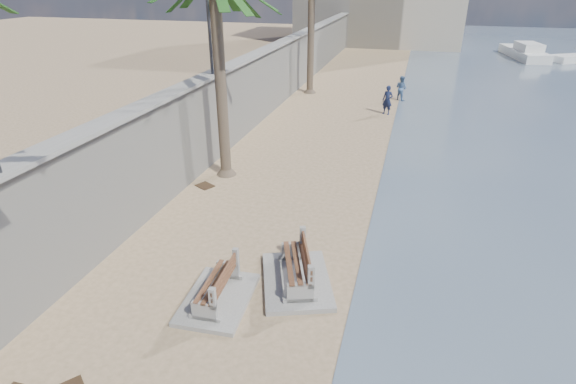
{
  "coord_description": "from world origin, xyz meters",
  "views": [
    {
      "loc": [
        2.87,
        -4.95,
        7.22
      ],
      "look_at": [
        -0.5,
        7.0,
        1.2
      ],
      "focal_mm": 28.0,
      "sensor_mm": 36.0,
      "label": 1
    }
  ],
  "objects_px": {
    "person_b": "(401,87)",
    "yacht_far": "(523,54)",
    "person_a": "(388,98)",
    "bench_near": "(297,268)",
    "bench_far": "(217,287)"
  },
  "relations": [
    {
      "from": "bench_near",
      "to": "person_b",
      "type": "xyz_separation_m",
      "value": [
        1.53,
        20.14,
        0.4
      ]
    },
    {
      "from": "bench_far",
      "to": "yacht_far",
      "type": "xyz_separation_m",
      "value": [
        13.75,
        41.28,
        -0.06
      ]
    },
    {
      "from": "bench_far",
      "to": "person_b",
      "type": "relative_size",
      "value": 1.37
    },
    {
      "from": "bench_far",
      "to": "yacht_far",
      "type": "relative_size",
      "value": 0.29
    },
    {
      "from": "bench_near",
      "to": "yacht_far",
      "type": "distance_m",
      "value": 41.84
    },
    {
      "from": "bench_near",
      "to": "person_a",
      "type": "distance_m",
      "value": 16.62
    },
    {
      "from": "bench_far",
      "to": "yacht_far",
      "type": "bearing_deg",
      "value": 71.58
    },
    {
      "from": "bench_far",
      "to": "person_b",
      "type": "height_order",
      "value": "person_b"
    },
    {
      "from": "person_b",
      "to": "yacht_far",
      "type": "bearing_deg",
      "value": -83.38
    },
    {
      "from": "person_b",
      "to": "yacht_far",
      "type": "distance_m",
      "value": 22.54
    },
    {
      "from": "bench_far",
      "to": "person_a",
      "type": "relative_size",
      "value": 1.24
    },
    {
      "from": "person_a",
      "to": "yacht_far",
      "type": "height_order",
      "value": "person_a"
    },
    {
      "from": "yacht_far",
      "to": "person_b",
      "type": "bearing_deg",
      "value": 142.33
    },
    {
      "from": "bench_near",
      "to": "person_b",
      "type": "bearing_deg",
      "value": 85.64
    },
    {
      "from": "bench_far",
      "to": "bench_near",
      "type": "bearing_deg",
      "value": 36.15
    }
  ]
}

